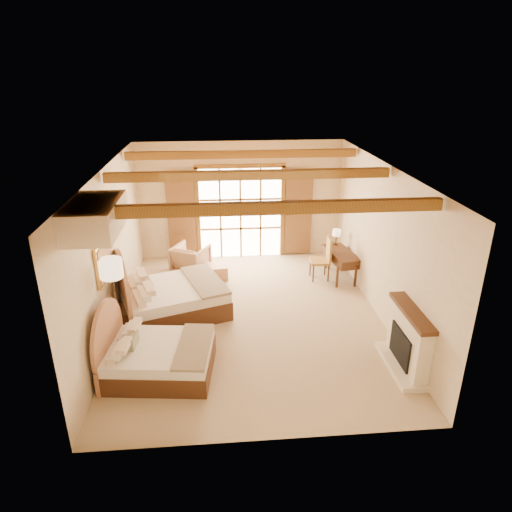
{
  "coord_description": "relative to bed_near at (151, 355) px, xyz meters",
  "views": [
    {
      "loc": [
        -0.62,
        -8.5,
        4.97
      ],
      "look_at": [
        0.14,
        0.2,
        1.33
      ],
      "focal_mm": 32.0,
      "sensor_mm": 36.0,
      "label": 1
    }
  ],
  "objects": [
    {
      "name": "wall_right",
      "position": [
        4.6,
        1.77,
        1.24
      ],
      "size": [
        0.0,
        7.0,
        7.0
      ],
      "primitive_type": "plane",
      "rotation": [
        1.57,
        0.0,
        -1.57
      ],
      "color": "beige",
      "rests_on": "ground"
    },
    {
      "name": "wall_back",
      "position": [
        1.85,
        5.27,
        1.24
      ],
      "size": [
        5.5,
        0.0,
        5.5
      ],
      "primitive_type": "plane",
      "rotation": [
        1.57,
        0.0,
        0.0
      ],
      "color": "beige",
      "rests_on": "ground"
    },
    {
      "name": "desk_chair",
      "position": [
        3.76,
        3.55,
        -0.02
      ],
      "size": [
        0.51,
        0.51,
        1.09
      ],
      "rotation": [
        0.0,
        0.0,
        -0.06
      ],
      "color": "#A77C3F",
      "rests_on": "floor"
    },
    {
      "name": "canopy_valance",
      "position": [
        -0.55,
        -0.23,
        2.59
      ],
      "size": [
        0.7,
        1.4,
        0.45
      ],
      "primitive_type": "cube",
      "color": "beige",
      "rests_on": "ceiling"
    },
    {
      "name": "bed_far",
      "position": [
        0.05,
        2.08,
        0.07
      ],
      "size": [
        2.64,
        2.23,
        1.41
      ],
      "rotation": [
        0.0,
        0.0,
        0.33
      ],
      "color": "#4B2A13",
      "rests_on": "floor"
    },
    {
      "name": "wall_left",
      "position": [
        -0.9,
        1.77,
        1.24
      ],
      "size": [
        0.0,
        7.0,
        7.0
      ],
      "primitive_type": "plane",
      "rotation": [
        1.57,
        0.0,
        1.57
      ],
      "color": "beige",
      "rests_on": "ground"
    },
    {
      "name": "nightstand",
      "position": [
        -0.63,
        1.34,
        -0.08
      ],
      "size": [
        0.58,
        0.58,
        0.56
      ],
      "primitive_type": "cube",
      "rotation": [
        0.0,
        0.0,
        -0.29
      ],
      "color": "#4B2A13",
      "rests_on": "floor"
    },
    {
      "name": "floor_lamp",
      "position": [
        -0.65,
        0.67,
        1.25
      ],
      "size": [
        0.4,
        0.4,
        1.9
      ],
      "color": "#372516",
      "rests_on": "floor"
    },
    {
      "name": "armchair",
      "position": [
        0.49,
        4.16,
        0.02
      ],
      "size": [
        1.11,
        1.12,
        0.77
      ],
      "primitive_type": "imported",
      "rotation": [
        0.0,
        0.0,
        -3.61
      ],
      "color": "#A97D59",
      "rests_on": "floor"
    },
    {
      "name": "ceiling_beams",
      "position": [
        1.85,
        1.77,
        2.72
      ],
      "size": [
        5.39,
        4.6,
        0.18
      ],
      "primitive_type": null,
      "color": "olive",
      "rests_on": "ceiling"
    },
    {
      "name": "bed_near",
      "position": [
        0.0,
        0.0,
        0.0
      ],
      "size": [
        1.97,
        1.57,
        1.2
      ],
      "rotation": [
        0.0,
        0.0,
        -0.12
      ],
      "color": "#4B2A13",
      "rests_on": "floor"
    },
    {
      "name": "floor",
      "position": [
        1.85,
        1.77,
        -0.36
      ],
      "size": [
        7.0,
        7.0,
        0.0
      ],
      "primitive_type": "plane",
      "color": "tan",
      "rests_on": "ground"
    },
    {
      "name": "ceiling",
      "position": [
        1.85,
        1.77,
        2.84
      ],
      "size": [
        7.0,
        7.0,
        0.0
      ],
      "primitive_type": "plane",
      "rotation": [
        3.14,
        0.0,
        0.0
      ],
      "color": "#AF7838",
      "rests_on": "ground"
    },
    {
      "name": "fireplace",
      "position": [
        4.45,
        -0.23,
        0.15
      ],
      "size": [
        0.46,
        1.4,
        1.16
      ],
      "color": "beige",
      "rests_on": "ground"
    },
    {
      "name": "ottoman",
      "position": [
        1.17,
        3.8,
        -0.19
      ],
      "size": [
        0.55,
        0.55,
        0.35
      ],
      "primitive_type": "cube",
      "rotation": [
        0.0,
        0.0,
        0.14
      ],
      "color": "tan",
      "rests_on": "floor"
    },
    {
      "name": "painting",
      "position": [
        -0.85,
        1.02,
        1.39
      ],
      "size": [
        0.06,
        0.95,
        0.75
      ],
      "color": "gold",
      "rests_on": "wall_left"
    },
    {
      "name": "desk_lamp",
      "position": [
        4.27,
        4.13,
        0.63
      ],
      "size": [
        0.21,
        0.21,
        0.41
      ],
      "color": "#372516",
      "rests_on": "desk"
    },
    {
      "name": "desk",
      "position": [
        4.28,
        3.61,
        0.0
      ],
      "size": [
        0.75,
        1.34,
        0.68
      ],
      "rotation": [
        0.0,
        0.0,
        0.17
      ],
      "color": "#4B2A13",
      "rests_on": "floor"
    },
    {
      "name": "french_doors",
      "position": [
        1.85,
        5.21,
        0.89
      ],
      "size": [
        3.95,
        0.08,
        2.6
      ],
      "color": "white",
      "rests_on": "ground"
    }
  ]
}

